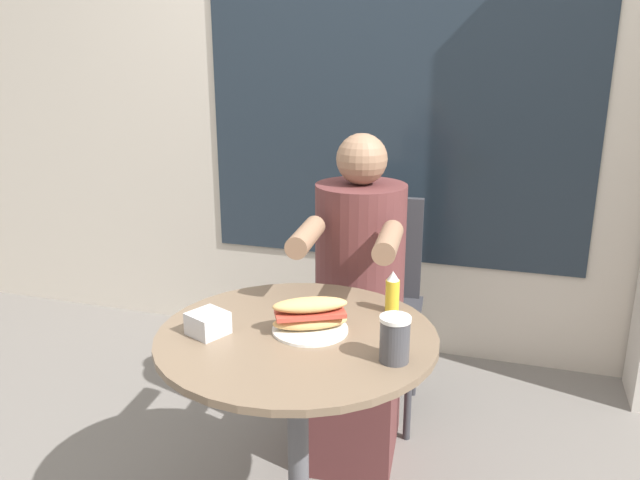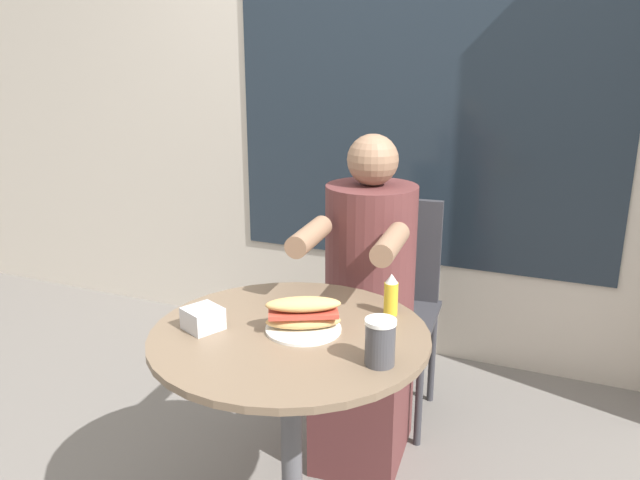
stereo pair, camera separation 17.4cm
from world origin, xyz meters
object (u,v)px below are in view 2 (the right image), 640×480
Objects in this scene: sandwich_on_plate at (303,316)px; diner_chair at (392,287)px; drink_cup at (380,342)px; cafe_table at (291,393)px; condiment_bottle at (391,295)px; seated_diner at (367,322)px.

diner_chair is at bearing 90.75° from sandwich_on_plate.
drink_cup reaches higher than sandwich_on_plate.
cafe_table is 6.10× the size of condiment_bottle.
condiment_bottle is (0.21, 0.22, 0.25)m from cafe_table.
cafe_table is 0.89m from diner_chair.
cafe_table is 0.39m from condiment_bottle.
diner_chair is 0.75m from condiment_bottle.
seated_diner is at bearing 86.61° from diner_chair.
diner_chair is 0.34m from seated_diner.
drink_cup is at bearing -21.98° from sandwich_on_plate.
drink_cup is 0.30m from condiment_bottle.
diner_chair is at bearing 88.83° from cafe_table.
cafe_table is 6.50× the size of drink_cup.
diner_chair reaches higher than drink_cup.
drink_cup is at bearing 99.62° from diner_chair.
cafe_table is 3.55× the size of sandwich_on_plate.
diner_chair is at bearing -93.39° from seated_diner.
cafe_table is at bearing 83.53° from diner_chair.
seated_diner reaches higher than drink_cup.
diner_chair reaches higher than cafe_table.
sandwich_on_plate is at bearing 158.02° from drink_cup.
condiment_bottle is at bearing 113.53° from seated_diner.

